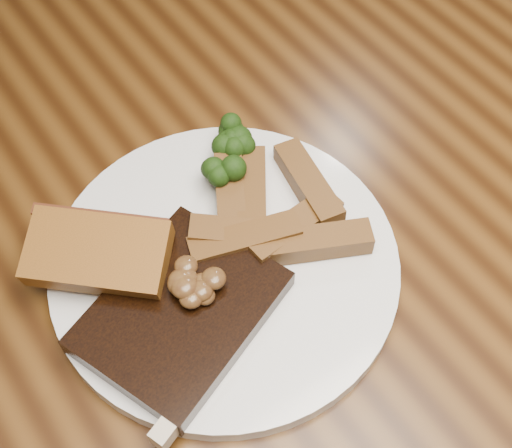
{
  "coord_description": "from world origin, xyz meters",
  "views": [
    {
      "loc": [
        -0.2,
        -0.28,
        1.29
      ],
      "look_at": [
        -0.01,
        -0.01,
        0.78
      ],
      "focal_mm": 50.0,
      "sensor_mm": 36.0,
      "label": 1
    }
  ],
  "objects_px": {
    "dining_table": "(256,278)",
    "plate": "(225,266)",
    "chair_far": "(35,10)",
    "garlic_bread": "(102,266)",
    "steak": "(181,313)",
    "potato_wedges": "(281,211)"
  },
  "relations": [
    {
      "from": "plate",
      "to": "chair_far",
      "type": "bearing_deg",
      "value": 82.35
    },
    {
      "from": "plate",
      "to": "steak",
      "type": "distance_m",
      "value": 0.06
    },
    {
      "from": "steak",
      "to": "potato_wedges",
      "type": "xyz_separation_m",
      "value": [
        0.12,
        0.03,
        0.0
      ]
    },
    {
      "from": "chair_far",
      "to": "garlic_bread",
      "type": "bearing_deg",
      "value": 83.78
    },
    {
      "from": "dining_table",
      "to": "chair_far",
      "type": "height_order",
      "value": "chair_far"
    },
    {
      "from": "steak",
      "to": "dining_table",
      "type": "bearing_deg",
      "value": 2.25
    },
    {
      "from": "dining_table",
      "to": "chair_far",
      "type": "bearing_deg",
      "value": 85.8
    },
    {
      "from": "chair_far",
      "to": "garlic_bread",
      "type": "height_order",
      "value": "chair_far"
    },
    {
      "from": "plate",
      "to": "potato_wedges",
      "type": "distance_m",
      "value": 0.07
    },
    {
      "from": "dining_table",
      "to": "potato_wedges",
      "type": "xyz_separation_m",
      "value": [
        0.02,
        -0.01,
        0.12
      ]
    },
    {
      "from": "steak",
      "to": "garlic_bread",
      "type": "xyz_separation_m",
      "value": [
        -0.03,
        0.07,
        0.0
      ]
    },
    {
      "from": "chair_far",
      "to": "plate",
      "type": "relative_size",
      "value": 2.91
    },
    {
      "from": "dining_table",
      "to": "chair_far",
      "type": "distance_m",
      "value": 0.75
    },
    {
      "from": "steak",
      "to": "plate",
      "type": "bearing_deg",
      "value": 2.34
    },
    {
      "from": "steak",
      "to": "garlic_bread",
      "type": "distance_m",
      "value": 0.08
    },
    {
      "from": "chair_far",
      "to": "plate",
      "type": "bearing_deg",
      "value": 91.27
    },
    {
      "from": "garlic_bread",
      "to": "potato_wedges",
      "type": "height_order",
      "value": "same"
    },
    {
      "from": "plate",
      "to": "potato_wedges",
      "type": "bearing_deg",
      "value": 7.4
    },
    {
      "from": "steak",
      "to": "garlic_bread",
      "type": "relative_size",
      "value": 1.35
    },
    {
      "from": "dining_table",
      "to": "garlic_bread",
      "type": "xyz_separation_m",
      "value": [
        -0.13,
        0.03,
        0.12
      ]
    },
    {
      "from": "chair_far",
      "to": "steak",
      "type": "relative_size",
      "value": 5.65
    },
    {
      "from": "dining_table",
      "to": "plate",
      "type": "relative_size",
      "value": 5.39
    }
  ]
}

